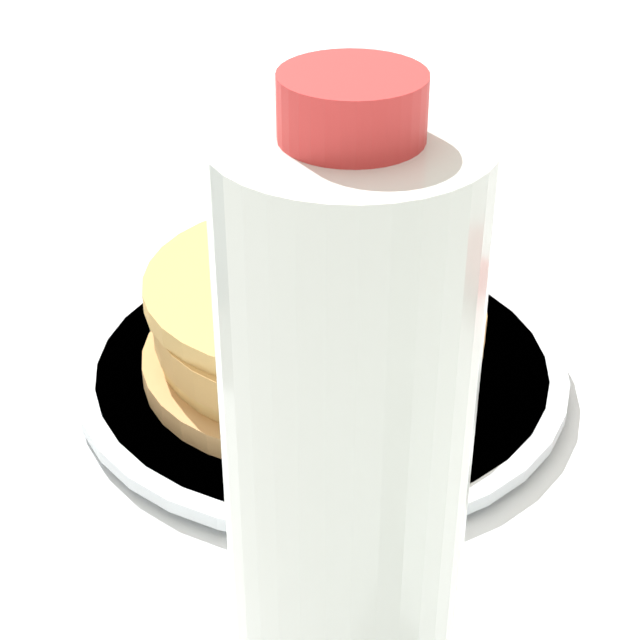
{
  "coord_description": "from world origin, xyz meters",
  "views": [
    {
      "loc": [
        0.2,
        -0.45,
        0.34
      ],
      "look_at": [
        0.03,
        -0.0,
        0.04
      ],
      "focal_mm": 60.0,
      "sensor_mm": 36.0,
      "label": 1
    }
  ],
  "objects_px": {
    "pancake_stack": "(314,323)",
    "juice_glass": "(322,149)",
    "plate": "(320,371)",
    "water_bottle_mid": "(346,468)"
  },
  "relations": [
    {
      "from": "pancake_stack",
      "to": "juice_glass",
      "type": "bearing_deg",
      "value": 109.79
    },
    {
      "from": "pancake_stack",
      "to": "juice_glass",
      "type": "height_order",
      "value": "juice_glass"
    },
    {
      "from": "plate",
      "to": "juice_glass",
      "type": "bearing_deg",
      "value": 110.55
    },
    {
      "from": "plate",
      "to": "water_bottle_mid",
      "type": "distance_m",
      "value": 0.24
    },
    {
      "from": "plate",
      "to": "pancake_stack",
      "type": "bearing_deg",
      "value": -159.59
    },
    {
      "from": "water_bottle_mid",
      "to": "juice_glass",
      "type": "bearing_deg",
      "value": 111.79
    },
    {
      "from": "pancake_stack",
      "to": "juice_glass",
      "type": "distance_m",
      "value": 0.23
    },
    {
      "from": "plate",
      "to": "juice_glass",
      "type": "relative_size",
      "value": 3.69
    },
    {
      "from": "plate",
      "to": "water_bottle_mid",
      "type": "bearing_deg",
      "value": -66.83
    },
    {
      "from": "pancake_stack",
      "to": "water_bottle_mid",
      "type": "bearing_deg",
      "value": -66.0
    }
  ]
}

